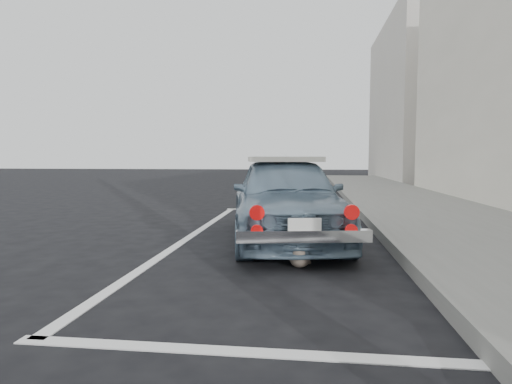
% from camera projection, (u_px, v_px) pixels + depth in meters
% --- Properties ---
extents(ground, '(80.00, 80.00, 0.00)m').
position_uv_depth(ground, '(194.00, 318.00, 3.09)').
color(ground, black).
rests_on(ground, ground).
extents(building_far, '(3.50, 10.00, 8.00)m').
position_uv_depth(building_far, '(418.00, 102.00, 21.78)').
color(building_far, beige).
rests_on(building_far, ground).
extents(pline_rear, '(3.00, 0.12, 0.01)m').
position_uv_depth(pline_rear, '(254.00, 353.00, 2.53)').
color(pline_rear, silver).
rests_on(pline_rear, ground).
extents(pline_front, '(3.00, 0.12, 0.01)m').
position_uv_depth(pline_front, '(294.00, 210.00, 9.46)').
color(pline_front, silver).
rests_on(pline_front, ground).
extents(pline_side, '(0.12, 7.00, 0.01)m').
position_uv_depth(pline_side, '(189.00, 238.00, 6.16)').
color(pline_side, silver).
rests_on(pline_side, ground).
extents(retro_coupe, '(1.97, 3.72, 1.20)m').
position_uv_depth(retro_coupe, '(285.00, 197.00, 5.93)').
color(retro_coupe, '#6F89A0').
rests_on(retro_coupe, ground).
extents(cat, '(0.25, 0.52, 0.28)m').
position_uv_depth(cat, '(300.00, 256.00, 4.50)').
color(cat, '#766559').
rests_on(cat, ground).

